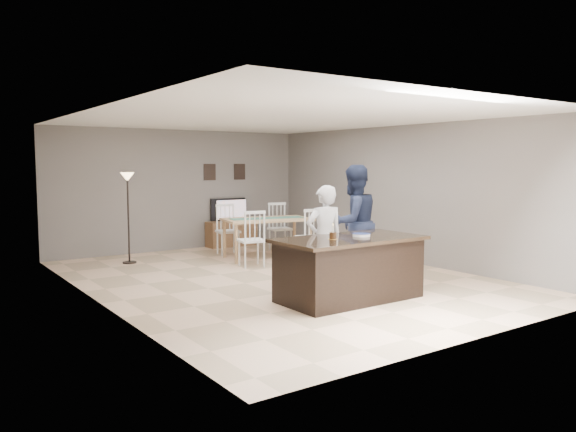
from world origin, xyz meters
TOP-DOWN VIEW (x-y plane):
  - floor at (0.00, 0.00)m, footprint 8.00×8.00m
  - room_shell at (0.00, 0.00)m, footprint 8.00×8.00m
  - kitchen_island at (0.00, -1.80)m, footprint 2.15×1.10m
  - tv_console at (1.20, 3.77)m, footprint 1.20×0.40m
  - television at (1.20, 3.84)m, footprint 0.91×0.12m
  - tv_screen_glow at (1.20, 3.76)m, footprint 0.78×0.00m
  - picture_frames at (1.15, 3.98)m, footprint 1.10×0.02m
  - doorway at (-2.99, -2.30)m, footprint 0.00×2.10m
  - woman at (-0.02, -1.25)m, footprint 0.66×0.50m
  - man at (0.95, -0.81)m, footprint 0.97×0.77m
  - birthday_cake at (-0.32, -1.81)m, footprint 0.14×0.14m
  - plate_stack at (0.21, -1.81)m, footprint 0.26×0.26m
  - dining_table at (0.96, 1.86)m, footprint 2.05×2.29m
  - floor_lamp at (-1.57, 2.91)m, footprint 0.27×0.27m

SIDE VIEW (x-z plane):
  - floor at x=0.00m, z-range 0.00..0.00m
  - tv_console at x=1.20m, z-range 0.00..0.60m
  - kitchen_island at x=0.00m, z-range 0.00..0.90m
  - dining_table at x=0.96m, z-range 0.15..1.22m
  - woman at x=-0.02m, z-range 0.00..1.62m
  - television at x=1.20m, z-range 0.60..1.13m
  - tv_screen_glow at x=1.20m, z-range 0.48..1.26m
  - plate_stack at x=0.21m, z-range 0.90..0.94m
  - birthday_cake at x=-0.32m, z-range 0.84..1.05m
  - man at x=0.95m, z-range 0.00..1.93m
  - doorway at x=-2.99m, z-range -0.07..2.58m
  - floor_lamp at x=-1.57m, z-range 0.49..2.26m
  - room_shell at x=0.00m, z-range -2.32..5.68m
  - picture_frames at x=1.15m, z-range 1.56..1.94m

